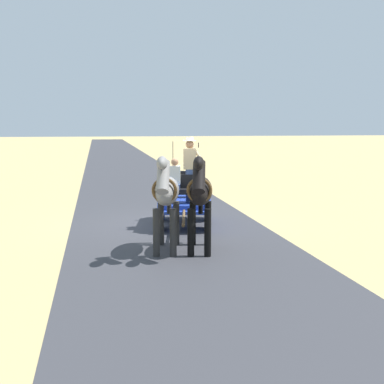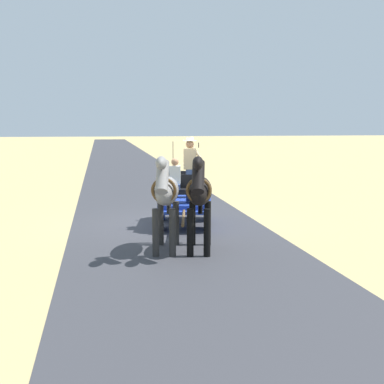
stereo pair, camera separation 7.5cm
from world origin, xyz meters
TOP-DOWN VIEW (x-y plane):
  - ground_plane at (0.00, 0.00)m, footprint 200.00×200.00m
  - road_surface at (0.00, 0.00)m, footprint 5.35×160.00m
  - horse_drawn_carriage at (-0.49, 0.40)m, footprint 1.81×4.51m
  - horse_near_side at (-0.32, 3.44)m, footprint 0.89×2.15m
  - horse_off_side at (0.42, 3.31)m, footprint 0.88×2.15m

SIDE VIEW (x-z plane):
  - ground_plane at x=0.00m, z-range 0.00..0.00m
  - road_surface at x=0.00m, z-range 0.00..0.01m
  - horse_drawn_carriage at x=-0.49m, z-range -0.43..2.07m
  - horse_near_side at x=-0.32m, z-range 0.22..2.43m
  - horse_off_side at x=0.42m, z-range 0.22..2.43m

